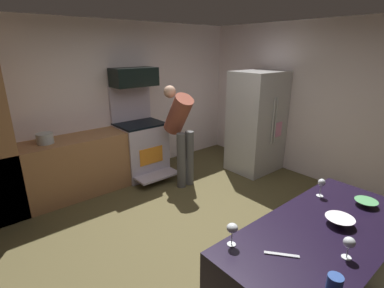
{
  "coord_description": "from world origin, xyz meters",
  "views": [
    {
      "loc": [
        -2.09,
        -2.25,
        2.17
      ],
      "look_at": [
        0.05,
        0.3,
        1.05
      ],
      "focal_mm": 26.83,
      "sensor_mm": 36.0,
      "label": 1
    }
  ],
  "objects": [
    {
      "name": "wall_right",
      "position": [
        2.54,
        0.0,
        1.3
      ],
      "size": [
        0.12,
        4.8,
        2.6
      ],
      "primitive_type": "cube",
      "color": "silver",
      "rests_on": "ground"
    },
    {
      "name": "knife_chef",
      "position": [
        -0.67,
        -1.45,
        0.9
      ],
      "size": [
        0.16,
        0.19,
        0.01
      ],
      "primitive_type": "cube",
      "rotation": [
        0.0,
        0.0,
        5.39
      ],
      "color": "#B7BABF",
      "rests_on": "counter_island"
    },
    {
      "name": "counter_island",
      "position": [
        -0.17,
        -1.5,
        0.45
      ],
      "size": [
        1.77,
        0.8,
        0.9
      ],
      "primitive_type": "cube",
      "color": "black",
      "rests_on": "ground"
    },
    {
      "name": "oven_range",
      "position": [
        0.28,
        1.97,
        0.51
      ],
      "size": [
        0.76,
        0.96,
        1.56
      ],
      "color": "silver",
      "rests_on": "ground"
    },
    {
      "name": "person_cook",
      "position": [
        0.6,
        1.25,
        0.95
      ],
      "size": [
        0.31,
        0.61,
        1.6
      ],
      "color": "#535353",
      "rests_on": "ground"
    },
    {
      "name": "refrigerator",
      "position": [
        2.03,
        0.85,
        0.9
      ],
      "size": [
        0.88,
        0.74,
        1.79
      ],
      "color": "beige",
      "rests_on": "ground"
    },
    {
      "name": "wine_glass_mid",
      "position": [
        -0.84,
        -1.18,
        1.02
      ],
      "size": [
        0.08,
        0.08,
        0.16
      ],
      "color": "silver",
      "rests_on": "counter_island"
    },
    {
      "name": "microwave",
      "position": [
        0.28,
        2.06,
        1.71
      ],
      "size": [
        0.74,
        0.38,
        0.3
      ],
      "primitive_type": "cube",
      "color": "black",
      "rests_on": "oven_range"
    },
    {
      "name": "stock_pot",
      "position": [
        -1.22,
        1.98,
        0.97
      ],
      "size": [
        0.22,
        0.22,
        0.14
      ],
      "primitive_type": "cylinder",
      "color": "#AEB9B8",
      "rests_on": "lower_cabinet_run"
    },
    {
      "name": "wine_glass_far",
      "position": [
        -0.37,
        -1.73,
        1.01
      ],
      "size": [
        0.07,
        0.07,
        0.15
      ],
      "color": "silver",
      "rests_on": "counter_island"
    },
    {
      "name": "lower_cabinet_run",
      "position": [
        -0.9,
        1.98,
        0.45
      ],
      "size": [
        2.4,
        0.6,
        0.9
      ],
      "primitive_type": "cube",
      "color": "#9F6C43",
      "rests_on": "ground"
    },
    {
      "name": "mixing_bowl_small",
      "position": [
        -0.04,
        -1.54,
        0.93
      ],
      "size": [
        0.21,
        0.21,
        0.06
      ],
      "primitive_type": "cone",
      "rotation": [
        3.14,
        0.0,
        0.0
      ],
      "color": "white",
      "rests_on": "counter_island"
    },
    {
      "name": "mixing_bowl_large",
      "position": [
        0.41,
        -1.56,
        0.92
      ],
      "size": [
        0.18,
        0.18,
        0.05
      ],
      "primitive_type": "cone",
      "rotation": [
        3.14,
        0.0,
        0.0
      ],
      "color": "#549E60",
      "rests_on": "counter_island"
    },
    {
      "name": "mug_coffee",
      "position": [
        -0.69,
        -1.8,
        0.95
      ],
      "size": [
        0.08,
        0.08,
        0.09
      ],
      "primitive_type": "cylinder",
      "color": "#2B4A93",
      "rests_on": "counter_island"
    },
    {
      "name": "wine_glass_near",
      "position": [
        0.27,
        -1.23,
        1.02
      ],
      "size": [
        0.06,
        0.06,
        0.17
      ],
      "color": "silver",
      "rests_on": "counter_island"
    },
    {
      "name": "ground_plane",
      "position": [
        0.0,
        0.0,
        -0.01
      ],
      "size": [
        5.2,
        4.8,
        0.02
      ],
      "primitive_type": "cube",
      "color": "brown"
    },
    {
      "name": "wall_back",
      "position": [
        0.0,
        2.34,
        1.3
      ],
      "size": [
        5.2,
        0.12,
        2.6
      ],
      "primitive_type": "cube",
      "color": "silver",
      "rests_on": "ground"
    }
  ]
}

